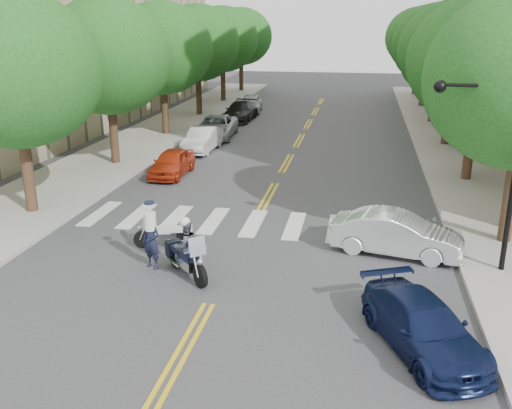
% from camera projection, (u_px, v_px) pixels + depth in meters
% --- Properties ---
extents(ground, '(140.00, 140.00, 0.00)m').
position_uv_depth(ground, '(209.00, 304.00, 15.43)').
color(ground, '#38383A').
rests_on(ground, ground).
extents(sidewalk_left, '(5.00, 60.00, 0.15)m').
position_uv_depth(sidewalk_left, '(156.00, 134.00, 37.61)').
color(sidewalk_left, '#9E9991').
rests_on(sidewalk_left, ground).
extents(sidewalk_right, '(5.00, 60.00, 0.15)m').
position_uv_depth(sidewalk_right, '(456.00, 145.00, 34.31)').
color(sidewalk_right, '#9E9991').
rests_on(sidewalk_right, ground).
extents(tree_l_0, '(6.40, 6.40, 8.45)m').
position_uv_depth(tree_l_0, '(15.00, 70.00, 20.83)').
color(tree_l_0, '#382316').
rests_on(tree_l_0, ground).
extents(tree_l_1, '(6.40, 6.40, 8.45)m').
position_uv_depth(tree_l_1, '(108.00, 56.00, 28.30)').
color(tree_l_1, '#382316').
rests_on(tree_l_1, ground).
extents(tree_l_2, '(6.40, 6.40, 8.45)m').
position_uv_depth(tree_l_2, '(162.00, 48.00, 35.78)').
color(tree_l_2, '#382316').
rests_on(tree_l_2, ground).
extents(tree_l_3, '(6.40, 6.40, 8.45)m').
position_uv_depth(tree_l_3, '(197.00, 43.00, 43.25)').
color(tree_l_3, '#382316').
rests_on(tree_l_3, ground).
extents(tree_l_4, '(6.40, 6.40, 8.45)m').
position_uv_depth(tree_l_4, '(222.00, 39.00, 50.72)').
color(tree_l_4, '#382316').
rests_on(tree_l_4, ground).
extents(tree_l_5, '(6.40, 6.40, 8.45)m').
position_uv_depth(tree_l_5, '(241.00, 37.00, 58.19)').
color(tree_l_5, '#382316').
rests_on(tree_l_5, ground).
extents(tree_r_1, '(6.40, 6.40, 8.45)m').
position_uv_depth(tree_r_1, '(480.00, 61.00, 25.25)').
color(tree_r_1, '#382316').
rests_on(tree_r_1, ground).
extents(tree_r_2, '(6.40, 6.40, 8.45)m').
position_uv_depth(tree_r_2, '(454.00, 51.00, 32.73)').
color(tree_r_2, '#382316').
rests_on(tree_r_2, ground).
extents(tree_r_3, '(6.40, 6.40, 8.45)m').
position_uv_depth(tree_r_3, '(438.00, 45.00, 40.20)').
color(tree_r_3, '#382316').
rests_on(tree_r_3, ground).
extents(tree_r_4, '(6.40, 6.40, 8.45)m').
position_uv_depth(tree_r_4, '(427.00, 41.00, 47.67)').
color(tree_r_4, '#382316').
rests_on(tree_r_4, ground).
extents(tree_r_5, '(6.40, 6.40, 8.45)m').
position_uv_depth(tree_r_5, '(419.00, 38.00, 55.14)').
color(tree_r_5, '#382316').
rests_on(tree_r_5, ground).
extents(traffic_signal_pole, '(2.82, 0.42, 6.00)m').
position_uv_depth(traffic_signal_pole, '(500.00, 153.00, 16.20)').
color(traffic_signal_pole, black).
rests_on(traffic_signal_pole, ground).
extents(motorcycle_police, '(1.77, 1.86, 1.88)m').
position_uv_depth(motorcycle_police, '(185.00, 250.00, 16.89)').
color(motorcycle_police, black).
rests_on(motorcycle_police, ground).
extents(motorcycle_parked, '(1.98, 0.80, 1.30)m').
position_uv_depth(motorcycle_parked, '(169.00, 234.00, 19.16)').
color(motorcycle_parked, black).
rests_on(motorcycle_parked, ground).
extents(officer_standing, '(0.74, 0.63, 1.74)m').
position_uv_depth(officer_standing, '(151.00, 241.00, 17.43)').
color(officer_standing, black).
rests_on(officer_standing, ground).
extents(convertible, '(4.43, 2.30, 1.39)m').
position_uv_depth(convertible, '(396.00, 234.00, 18.53)').
color(convertible, white).
rests_on(convertible, ground).
extents(sedan_blue, '(3.24, 4.47, 1.20)m').
position_uv_depth(sedan_blue, '(423.00, 326.00, 13.16)').
color(sedan_blue, '#0E173B').
rests_on(sedan_blue, ground).
extents(parked_car_a, '(1.55, 3.79, 1.29)m').
position_uv_depth(parked_car_a, '(172.00, 163.00, 27.83)').
color(parked_car_a, red).
rests_on(parked_car_a, ground).
extents(parked_car_b, '(1.58, 4.15, 1.35)m').
position_uv_depth(parked_car_b, '(202.00, 140.00, 32.94)').
color(parked_car_b, silver).
rests_on(parked_car_b, ground).
extents(parked_car_c, '(2.67, 5.19, 1.40)m').
position_uv_depth(parked_car_c, '(216.00, 127.00, 36.70)').
color(parked_car_c, '#9FA2A6').
rests_on(parked_car_c, ground).
extents(parked_car_d, '(2.13, 4.87, 1.39)m').
position_uv_depth(parked_car_d, '(240.00, 111.00, 42.74)').
color(parked_car_d, black).
rests_on(parked_car_d, ground).
extents(parked_car_e, '(2.13, 4.40, 1.45)m').
position_uv_depth(parked_car_e, '(251.00, 103.00, 46.68)').
color(parked_car_e, '#A4A4AA').
rests_on(parked_car_e, ground).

